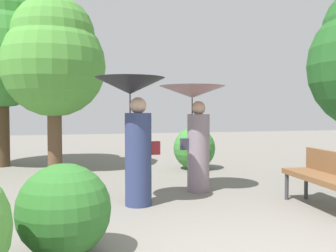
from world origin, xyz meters
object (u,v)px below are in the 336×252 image
Objects in this scene: park_bench at (327,175)px; tree_mid_left at (0,43)px; person_left at (134,119)px; person_right at (195,118)px; tree_near_left at (54,56)px.

tree_mid_left is (-5.21, 5.73, 2.63)m from park_bench.
park_bench is 0.32× the size of tree_mid_left.
person_left is 1.03× the size of person_right.
tree_near_left is (-2.45, 3.12, 1.43)m from person_right.
person_right is (1.20, 0.67, -0.01)m from person_left.
person_left is 5.72m from tree_mid_left.
tree_near_left is at bearing 39.61° from person_right.
person_left is 1.25× the size of park_bench.
person_right reaches higher than park_bench.
person_left is at bearing -71.67° from tree_near_left.
park_bench is 0.37× the size of tree_near_left.
tree_mid_left is at bearing 29.93° from person_left.
tree_mid_left is (-2.59, 4.76, 1.83)m from person_left.
person_left reaches higher than person_right.
tree_near_left reaches higher than person_right.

